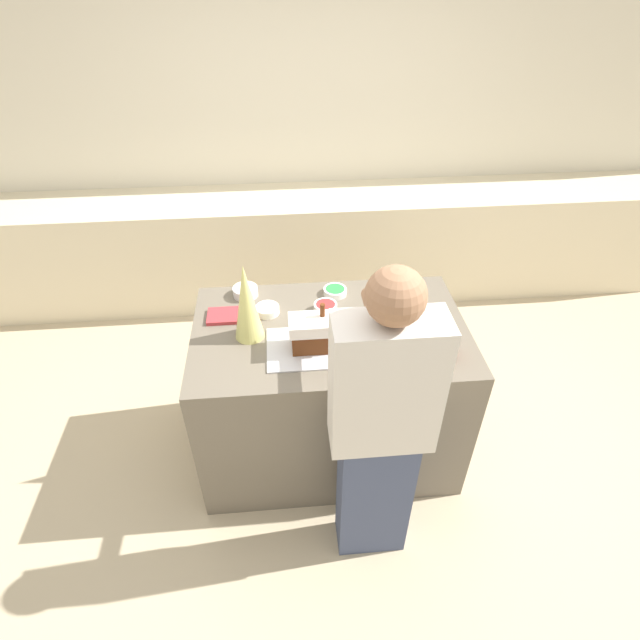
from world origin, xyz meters
TOP-DOWN VIEW (x-y plane):
  - ground_plane at (0.00, 0.00)m, footprint 12.00×12.00m
  - wall_back at (0.00, 2.02)m, footprint 8.00×0.05m
  - back_cabinet_block at (0.00, 1.70)m, footprint 6.00×0.60m
  - kitchen_island at (0.00, 0.00)m, footprint 1.42×0.87m
  - baking_tray at (-0.11, -0.14)m, footprint 0.44×0.33m
  - gingerbread_house at (-0.10, -0.14)m, footprint 0.22×0.14m
  - decorative_tree at (-0.41, -0.02)m, footprint 0.15×0.15m
  - candy_bowl_far_left at (0.31, -0.01)m, footprint 0.10×0.10m
  - candy_bowl_behind_tray at (0.06, 0.31)m, footprint 0.13×0.13m
  - candy_bowl_beside_tree at (0.47, 0.31)m, footprint 0.10×0.10m
  - candy_bowl_front_corner at (0.18, 0.06)m, footprint 0.10×0.10m
  - candy_bowl_center_rear at (-0.32, 0.16)m, footprint 0.13×0.13m
  - candy_bowl_near_tray_left at (-0.44, 0.34)m, footprint 0.14×0.14m
  - candy_bowl_far_right at (-0.01, 0.15)m, footprint 0.13×0.13m
  - cookbook at (-0.53, 0.15)m, footprint 0.22×0.14m
  - mug at (0.55, -0.25)m, footprint 0.07×0.07m
  - person at (0.15, -0.63)m, footprint 0.43×0.54m

SIDE VIEW (x-z plane):
  - ground_plane at x=0.00m, z-range 0.00..0.00m
  - back_cabinet_block at x=0.00m, z-range 0.00..0.88m
  - kitchen_island at x=0.00m, z-range 0.00..0.91m
  - person at x=0.15m, z-range 0.03..1.68m
  - baking_tray at x=-0.11m, z-range 0.91..0.92m
  - cookbook at x=-0.53m, z-range 0.91..0.93m
  - candy_bowl_behind_tray at x=0.06m, z-range 0.91..0.95m
  - candy_bowl_far_left at x=0.31m, z-range 0.91..0.95m
  - candy_bowl_center_rear at x=-0.32m, z-range 0.91..0.95m
  - candy_bowl_front_corner at x=0.18m, z-range 0.91..0.96m
  - candy_bowl_beside_tree at x=0.47m, z-range 0.91..0.96m
  - candy_bowl_far_right at x=-0.01m, z-range 0.91..0.96m
  - candy_bowl_near_tray_left at x=-0.44m, z-range 0.91..0.97m
  - mug at x=0.55m, z-range 0.91..1.00m
  - gingerbread_house at x=-0.10m, z-range 0.89..1.13m
  - decorative_tree at x=-0.41m, z-range 0.91..1.33m
  - wall_back at x=0.00m, z-range 0.00..2.60m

